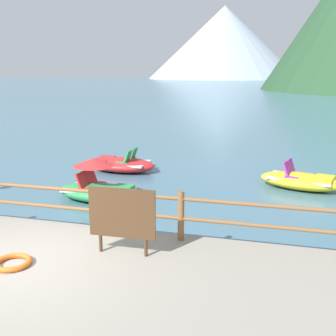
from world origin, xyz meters
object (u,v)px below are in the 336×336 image
sign_board (122,214)px  life_ring (13,263)px  pedal_boat_2 (98,187)px  pedal_boat_3 (121,164)px  pedal_boat_0 (301,180)px

sign_board → life_ring: sign_board is taller
sign_board → pedal_boat_2: bearing=119.9°
life_ring → pedal_boat_3: (-1.13, 7.83, -0.19)m
life_ring → sign_board: bearing=28.0°
pedal_boat_0 → pedal_boat_3: size_ratio=1.06×
life_ring → pedal_boat_2: (-0.54, 4.58, -0.07)m
life_ring → pedal_boat_2: size_ratio=0.25×
pedal_boat_3 → life_ring: bearing=-81.8°
pedal_boat_3 → sign_board: bearing=-68.7°
pedal_boat_2 → pedal_boat_3: pedal_boat_2 is taller
life_ring → pedal_boat_2: 4.61m
sign_board → pedal_boat_2: size_ratio=0.48×
pedal_boat_2 → pedal_boat_3: 3.31m
life_ring → pedal_boat_3: size_ratio=0.25×
pedal_boat_0 → pedal_boat_2: bearing=-154.6°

